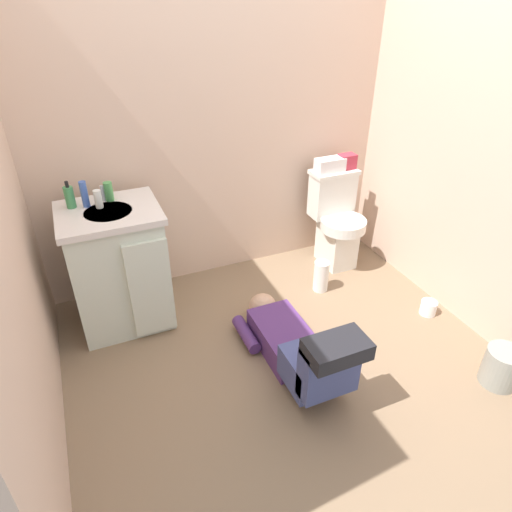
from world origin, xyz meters
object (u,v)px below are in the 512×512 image
vanity_cabinet (119,267)px  soap_dispenser (70,197)px  paper_towel_roll (321,276)px  toilet (336,220)px  bottle_white (98,199)px  toilet_paper_roll (428,308)px  tissue_box (330,165)px  trash_can (502,367)px  person_plumber (298,347)px  bottle_green (109,191)px  toiletry_bag (347,161)px  faucet (103,193)px  bottle_blue (84,194)px

vanity_cabinet → soap_dispenser: (-0.19, 0.13, 0.47)m
paper_towel_roll → toilet: bearing=46.8°
soap_dispenser → bottle_white: 0.17m
toilet → toilet_paper_roll: size_ratio=6.82×
vanity_cabinet → tissue_box: tissue_box is taller
tissue_box → trash_can: bearing=-81.9°
tissue_box → person_plumber: bearing=-126.8°
toilet → person_plumber: (-0.84, -0.97, -0.19)m
person_plumber → tissue_box: 1.46m
vanity_cabinet → bottle_white: 0.46m
toilet → bottle_green: bottle_green is taller
toilet → person_plumber: 1.30m
trash_can → paper_towel_roll: bearing=112.0°
toiletry_bag → faucet: bearing=-178.7°
person_plumber → bottle_blue: bearing=134.2°
bottle_blue → bottle_green: size_ratio=1.36×
faucet → bottle_green: bearing=-8.3°
paper_towel_roll → toilet_paper_roll: bearing=-45.1°
bottle_green → faucet: bearing=171.7°
faucet → toilet_paper_roll: bearing=-25.4°
soap_dispenser → bottle_white: soap_dispenser is taller
vanity_cabinet → tissue_box: 1.69m
vanity_cabinet → toiletry_bag: size_ratio=6.61×
bottle_blue → bottle_green: bearing=15.0°
trash_can → toilet_paper_roll: bearing=84.7°
person_plumber → toiletry_bag: size_ratio=8.59×
bottle_green → toilet_paper_roll: bottle_green is taller
soap_dispenser → trash_can: bearing=-36.9°
bottle_blue → paper_towel_roll: 1.71m
toiletry_bag → paper_towel_roll: 0.90m
faucet → person_plumber: 1.50m
soap_dispenser → paper_towel_roll: soap_dispenser is taller
soap_dispenser → trash_can: size_ratio=0.72×
bottle_blue → bottle_green: (0.14, 0.04, -0.02)m
vanity_cabinet → toiletry_bag: bearing=6.0°
bottle_green → soap_dispenser: bearing=-176.2°
trash_can → paper_towel_roll: 1.29m
bottle_white → trash_can: bearing=-37.8°
faucet → bottle_green: size_ratio=0.85×
tissue_box → trash_can: size_ratio=0.95×
toilet → soap_dispenser: bearing=179.1°
vanity_cabinet → bottle_green: bearing=77.3°
toilet → bottle_green: size_ratio=6.39×
toilet_paper_roll → toiletry_bag: bearing=98.2°
toiletry_bag → bottle_blue: bottle_blue is taller
tissue_box → soap_dispenser: bearing=-178.1°
toiletry_bag → trash_can: bearing=-87.2°
bottle_blue → person_plumber: bearing=-45.8°
soap_dispenser → bottle_blue: 0.09m
vanity_cabinet → bottle_white: bottle_white is taller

